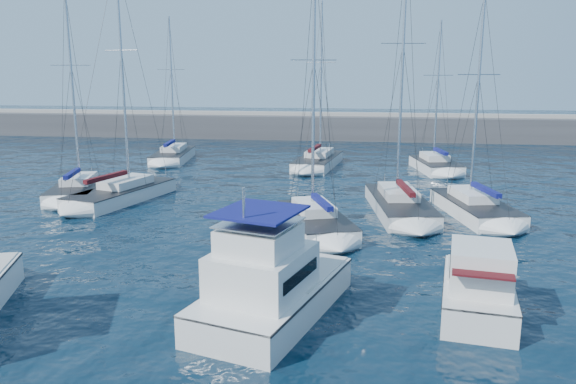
# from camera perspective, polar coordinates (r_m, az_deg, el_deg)

# --- Properties ---
(ground) EXTENTS (220.00, 220.00, 0.00)m
(ground) POSITION_cam_1_polar(r_m,az_deg,el_deg) (24.96, -7.82, -8.99)
(ground) COLOR black
(ground) RESTS_ON ground
(breakwater) EXTENTS (160.00, 6.00, 4.45)m
(breakwater) POSITION_cam_1_polar(r_m,az_deg,el_deg) (75.06, 2.81, 6.28)
(breakwater) COLOR #424244
(breakwater) RESTS_ON ground
(motor_yacht_stbd_inner) EXTENTS (5.64, 8.47, 4.69)m
(motor_yacht_stbd_inner) POSITION_cam_1_polar(r_m,az_deg,el_deg) (21.01, -1.87, -9.75)
(motor_yacht_stbd_inner) COLOR silver
(motor_yacht_stbd_inner) RESTS_ON ground
(motor_yacht_stbd_outer) EXTENTS (3.41, 6.00, 3.20)m
(motor_yacht_stbd_outer) POSITION_cam_1_polar(r_m,az_deg,el_deg) (22.51, 18.77, -9.41)
(motor_yacht_stbd_outer) COLOR silver
(motor_yacht_stbd_outer) RESTS_ON ground
(sailboat_mid_a) EXTENTS (4.66, 7.69, 14.90)m
(sailboat_mid_a) POSITION_cam_1_polar(r_m,az_deg,el_deg) (43.07, -20.54, 0.21)
(sailboat_mid_a) COLOR white
(sailboat_mid_a) RESTS_ON ground
(sailboat_mid_b) EXTENTS (5.31, 9.28, 16.51)m
(sailboat_mid_b) POSITION_cam_1_polar(r_m,az_deg,el_deg) (40.94, -16.51, -0.11)
(sailboat_mid_b) COLOR silver
(sailboat_mid_b) RESTS_ON ground
(sailboat_mid_c) EXTENTS (5.37, 8.15, 15.28)m
(sailboat_mid_c) POSITION_cam_1_polar(r_m,az_deg,el_deg) (32.18, 2.80, -2.95)
(sailboat_mid_c) COLOR white
(sailboat_mid_c) RESTS_ON ground
(sailboat_mid_d) EXTENTS (4.43, 9.72, 17.05)m
(sailboat_mid_d) POSITION_cam_1_polar(r_m,az_deg,el_deg) (36.75, 11.24, -1.24)
(sailboat_mid_d) COLOR silver
(sailboat_mid_d) RESTS_ON ground
(sailboat_mid_e) EXTENTS (4.77, 8.53, 13.91)m
(sailboat_mid_e) POSITION_cam_1_polar(r_m,az_deg,el_deg) (37.24, 18.43, -1.50)
(sailboat_mid_e) COLOR white
(sailboat_mid_e) RESTS_ON ground
(sailboat_back_a) EXTENTS (4.01, 8.58, 14.36)m
(sailboat_back_a) POSITION_cam_1_polar(r_m,az_deg,el_deg) (57.70, -11.59, 3.65)
(sailboat_back_a) COLOR white
(sailboat_back_a) RESTS_ON ground
(sailboat_back_b) EXTENTS (4.36, 9.32, 15.43)m
(sailboat_back_b) POSITION_cam_1_polar(r_m,az_deg,el_deg) (53.13, 3.07, 3.15)
(sailboat_back_b) COLOR silver
(sailboat_back_b) RESTS_ON ground
(sailboat_back_c) EXTENTS (4.33, 7.51, 13.55)m
(sailboat_back_c) POSITION_cam_1_polar(r_m,az_deg,el_deg) (52.52, 14.75, 2.65)
(sailboat_back_c) COLOR white
(sailboat_back_c) RESTS_ON ground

